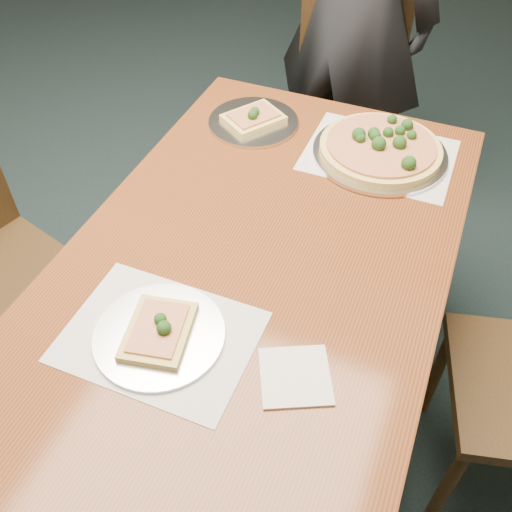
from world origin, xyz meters
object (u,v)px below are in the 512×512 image
at_px(diner, 355,2).
at_px(slice_plate_far, 253,120).
at_px(pizza_pan, 381,148).
at_px(chair_far, 348,103).
at_px(dining_table, 256,281).
at_px(slice_plate_near, 159,333).

xyz_separation_m(diner, slice_plate_far, (-0.12, -0.68, -0.13)).
xyz_separation_m(pizza_pan, slice_plate_far, (-0.40, 0.01, -0.01)).
relative_size(chair_far, pizza_pan, 2.34).
distance_m(pizza_pan, slice_plate_far, 0.41).
relative_size(dining_table, slice_plate_near, 5.36).
bearing_deg(chair_far, dining_table, -103.47).
distance_m(dining_table, pizza_pan, 0.56).
bearing_deg(diner, slice_plate_far, 94.61).
bearing_deg(diner, slice_plate_near, 105.14).
xyz_separation_m(dining_table, slice_plate_near, (-0.10, -0.30, 0.11)).
bearing_deg(slice_plate_far, pizza_pan, -2.03).
height_order(diner, slice_plate_near, diner).
height_order(diner, pizza_pan, diner).
distance_m(chair_far, slice_plate_far, 0.68).
xyz_separation_m(dining_table, pizza_pan, (0.18, 0.52, 0.12)).
bearing_deg(diner, dining_table, 109.86).
distance_m(dining_table, slice_plate_far, 0.59).
xyz_separation_m(chair_far, diner, (-0.03, 0.06, 0.37)).
height_order(pizza_pan, slice_plate_near, pizza_pan).
relative_size(pizza_pan, slice_plate_far, 1.39).
bearing_deg(pizza_pan, chair_far, 111.45).
distance_m(dining_table, slice_plate_near, 0.33).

